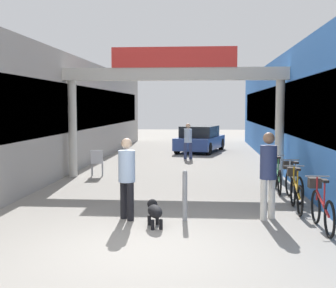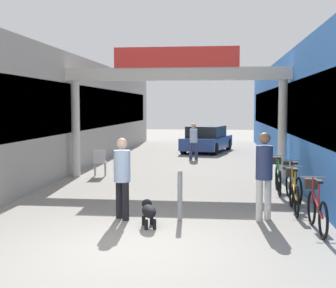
% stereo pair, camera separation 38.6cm
% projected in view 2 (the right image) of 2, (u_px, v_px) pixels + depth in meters
% --- Properties ---
extents(ground_plane, '(80.00, 80.00, 0.00)m').
position_uv_depth(ground_plane, '(132.00, 248.00, 7.64)').
color(ground_plane, gray).
extents(storefront_left, '(3.00, 26.00, 4.11)m').
position_uv_depth(storefront_left, '(59.00, 113.00, 18.94)').
color(storefront_left, '#9E9993').
rests_on(storefront_left, ground_plane).
extents(storefront_right, '(3.00, 26.00, 4.11)m').
position_uv_depth(storefront_right, '(318.00, 113.00, 17.80)').
color(storefront_right, blue).
rests_on(storefront_right, ground_plane).
extents(arcade_sign_gateway, '(7.40, 0.47, 4.19)m').
position_uv_depth(arcade_sign_gateway, '(176.00, 86.00, 14.92)').
color(arcade_sign_gateway, beige).
rests_on(arcade_sign_gateway, ground_plane).
extents(pedestrian_with_dog, '(0.48, 0.48, 1.67)m').
position_uv_depth(pedestrian_with_dog, '(122.00, 173.00, 9.53)').
color(pedestrian_with_dog, black).
rests_on(pedestrian_with_dog, ground_plane).
extents(pedestrian_companion, '(0.48, 0.48, 1.79)m').
position_uv_depth(pedestrian_companion, '(264.00, 170.00, 9.47)').
color(pedestrian_companion, silver).
rests_on(pedestrian_companion, ground_plane).
extents(pedestrian_carrying_crate, '(0.39, 0.38, 1.57)m').
position_uv_depth(pedestrian_carrying_crate, '(194.00, 139.00, 20.56)').
color(pedestrian_carrying_crate, navy).
rests_on(pedestrian_carrying_crate, ground_plane).
extents(dog_on_leash, '(0.43, 0.71, 0.50)m').
position_uv_depth(dog_on_leash, '(149.00, 211.00, 9.01)').
color(dog_on_leash, black).
rests_on(dog_on_leash, ground_plane).
extents(bicycle_red_nearest, '(0.46, 1.69, 0.98)m').
position_uv_depth(bicycle_red_nearest, '(316.00, 207.00, 8.73)').
color(bicycle_red_nearest, black).
rests_on(bicycle_red_nearest, ground_plane).
extents(bicycle_orange_second, '(0.46, 1.69, 0.98)m').
position_uv_depth(bicycle_orange_second, '(293.00, 192.00, 10.34)').
color(bicycle_orange_second, black).
rests_on(bicycle_orange_second, ground_plane).
extents(bicycle_silver_third, '(0.46, 1.69, 0.98)m').
position_uv_depth(bicycle_silver_third, '(293.00, 183.00, 11.53)').
color(bicycle_silver_third, black).
rests_on(bicycle_silver_third, ground_plane).
extents(bicycle_green_farthest, '(0.46, 1.69, 0.98)m').
position_uv_depth(bicycle_green_farthest, '(278.00, 176.00, 12.68)').
color(bicycle_green_farthest, black).
rests_on(bicycle_green_farthest, ground_plane).
extents(bollard_post_metal, '(0.10, 0.10, 1.03)m').
position_uv_depth(bollard_post_metal, '(180.00, 195.00, 9.47)').
color(bollard_post_metal, gray).
rests_on(bollard_post_metal, ground_plane).
extents(cafe_chair_aluminium_nearer, '(0.46, 0.46, 0.89)m').
position_uv_depth(cafe_chair_aluminium_nearer, '(100.00, 160.00, 15.46)').
color(cafe_chair_aluminium_nearer, gray).
rests_on(cafe_chair_aluminium_nearer, ground_plane).
extents(parked_car_blue, '(2.64, 4.30, 1.33)m').
position_uv_depth(parked_car_blue, '(207.00, 139.00, 23.90)').
color(parked_car_blue, '#2D478C').
rests_on(parked_car_blue, ground_plane).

